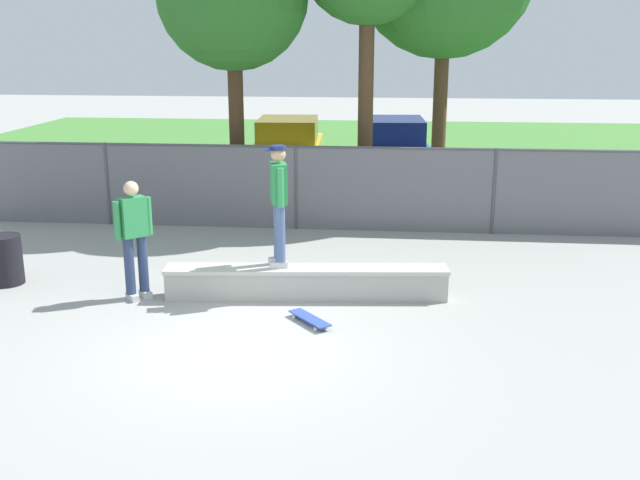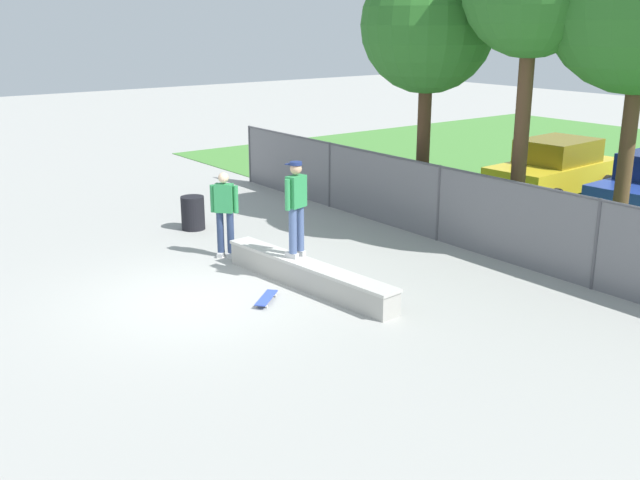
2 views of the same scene
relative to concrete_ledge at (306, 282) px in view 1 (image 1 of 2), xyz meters
The scene contains 10 objects.
ground_plane 2.04m from the concrete_ledge, 110.20° to the right, with size 80.00×80.00×0.00m, color #9E9E99.
grass_strip 14.49m from the concrete_ledge, 92.77° to the left, with size 27.97×20.00×0.02m, color #478438.
concrete_ledge is the anchor object (origin of this frame).
skateboarder 1.34m from the concrete_ledge, behind, with size 0.37×0.58×1.84m.
skateboard 1.07m from the concrete_ledge, 80.93° to the right, with size 0.67×0.74×0.09m.
chainlink_fence 4.29m from the concrete_ledge, 99.52° to the left, with size 16.04×0.07×1.74m.
car_yellow 9.94m from the concrete_ledge, 99.66° to the left, with size 2.21×4.30×1.66m.
car_blue 10.13m from the concrete_ledge, 82.72° to the left, with size 2.21×4.30×1.66m.
bystander 2.68m from the concrete_ledge, behind, with size 0.46×0.45×1.82m.
trash_bin 4.92m from the concrete_ledge, behind, with size 0.56×0.56×0.80m, color black.
Camera 1 is at (1.96, -8.76, 3.88)m, focal length 41.72 mm.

